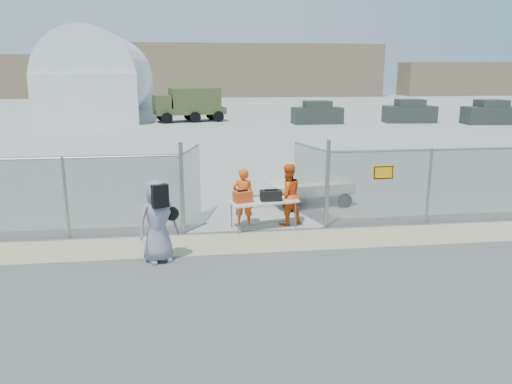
{
  "coord_description": "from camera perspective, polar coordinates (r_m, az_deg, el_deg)",
  "views": [
    {
      "loc": [
        -1.76,
        -11.12,
        4.3
      ],
      "look_at": [
        0.0,
        2.0,
        1.1
      ],
      "focal_mm": 35.0,
      "sensor_mm": 36.0,
      "label": 1
    }
  ],
  "objects": [
    {
      "name": "black_duffel",
      "position": [
        13.88,
        1.71,
        -0.4
      ],
      "size": [
        0.59,
        0.35,
        0.28
      ],
      "primitive_type": "cube",
      "rotation": [
        0.0,
        0.0,
        0.01
      ],
      "color": "black",
      "rests_on": "folding_table"
    },
    {
      "name": "quonset_hangar",
      "position": [
        51.78,
        -17.25,
        12.66
      ],
      "size": [
        9.0,
        18.0,
        8.0
      ],
      "primitive_type": null,
      "color": "white",
      "rests_on": "ground"
    },
    {
      "name": "tarmac_inside",
      "position": [
        53.32,
        -5.81,
        8.9
      ],
      "size": [
        160.0,
        80.0,
        0.01
      ],
      "primitive_type": "cube",
      "color": "#A5A49B",
      "rests_on": "ground"
    },
    {
      "name": "visitor",
      "position": [
        11.66,
        -11.17,
        -3.28
      ],
      "size": [
        1.11,
        0.94,
        1.93
      ],
      "primitive_type": "imported",
      "rotation": [
        0.0,
        0.0,
        0.4
      ],
      "color": "gray",
      "rests_on": "ground"
    },
    {
      "name": "parked_vehicle_far",
      "position": [
        46.6,
        25.23,
        8.24
      ],
      "size": [
        4.51,
        2.29,
        1.98
      ],
      "primitive_type": null,
      "rotation": [
        0.0,
        0.0,
        -0.07
      ],
      "color": "#2E352F",
      "rests_on": "ground"
    },
    {
      "name": "parked_vehicle_near",
      "position": [
        42.91,
        6.99,
        8.99
      ],
      "size": [
        4.17,
        1.92,
        1.88
      ],
      "primitive_type": null,
      "rotation": [
        0.0,
        0.0,
        0.01
      ],
      "color": "#2E352F",
      "rests_on": "ground"
    },
    {
      "name": "utility_trailer",
      "position": [
        16.62,
        6.07,
        0.01
      ],
      "size": [
        3.7,
        2.33,
        0.84
      ],
      "primitive_type": null,
      "rotation": [
        0.0,
        0.0,
        0.17
      ],
      "color": "silver",
      "rests_on": "ground"
    },
    {
      "name": "parked_vehicle_mid",
      "position": [
        45.57,
        17.13,
        8.81
      ],
      "size": [
        4.51,
        2.44,
        1.95
      ],
      "primitive_type": null,
      "rotation": [
        0.0,
        0.0,
        -0.12
      ],
      "color": "#2E352F",
      "rests_on": "ground"
    },
    {
      "name": "dirt_strip",
      "position": [
        12.97,
        0.59,
        -5.73
      ],
      "size": [
        44.0,
        1.6,
        0.01
      ],
      "primitive_type": "cube",
      "color": "tan",
      "rests_on": "ground"
    },
    {
      "name": "ground",
      "position": [
        12.05,
        1.28,
        -7.32
      ],
      "size": [
        160.0,
        160.0,
        0.0
      ],
      "primitive_type": "plane",
      "color": "#515151"
    },
    {
      "name": "security_worker_right",
      "position": [
        14.25,
        3.62,
        -0.29
      ],
      "size": [
        1.02,
        0.9,
        1.77
      ],
      "primitive_type": "imported",
      "rotation": [
        0.0,
        0.0,
        3.45
      ],
      "color": "#FF5A14",
      "rests_on": "ground"
    },
    {
      "name": "orange_bag",
      "position": [
        13.69,
        -1.53,
        -0.54
      ],
      "size": [
        0.56,
        0.45,
        0.3
      ],
      "primitive_type": "cube",
      "rotation": [
        0.0,
        0.0,
        0.3
      ],
      "color": "#D84615",
      "rests_on": "folding_table"
    },
    {
      "name": "security_worker_left",
      "position": [
        14.16,
        -1.46,
        -0.58
      ],
      "size": [
        0.66,
        0.49,
        1.67
      ],
      "primitive_type": "imported",
      "rotation": [
        0.0,
        0.0,
        2.99
      ],
      "color": "#FF5A14",
      "rests_on": "ground"
    },
    {
      "name": "folding_table",
      "position": [
        14.03,
        0.84,
        -2.53
      ],
      "size": [
        2.02,
        1.17,
        0.81
      ],
      "primitive_type": null,
      "rotation": [
        0.0,
        0.0,
        0.21
      ],
      "color": "silver",
      "rests_on": "ground"
    },
    {
      "name": "military_truck",
      "position": [
        44.82,
        -7.58,
        9.84
      ],
      "size": [
        6.47,
        3.54,
        2.92
      ],
      "primitive_type": null,
      "rotation": [
        0.0,
        0.0,
        0.22
      ],
      "color": "#495629",
      "rests_on": "ground"
    },
    {
      "name": "chain_link_fence",
      "position": [
        13.62,
        -0.0,
        -0.0
      ],
      "size": [
        40.0,
        0.2,
        2.2
      ],
      "primitive_type": null,
      "color": "gray",
      "rests_on": "ground"
    },
    {
      "name": "distant_hills",
      "position": [
        89.37,
        -3.42,
        13.69
      ],
      "size": [
        140.0,
        6.0,
        9.0
      ],
      "primitive_type": null,
      "color": "#7F684F",
      "rests_on": "ground"
    }
  ]
}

